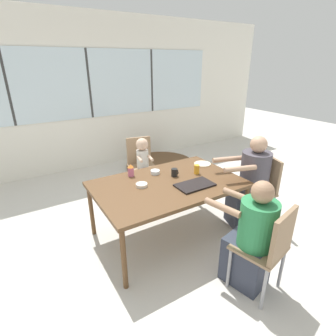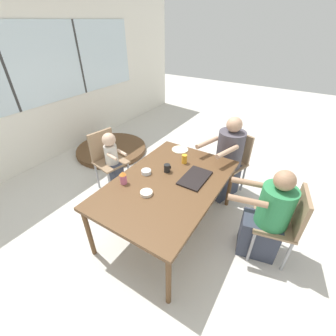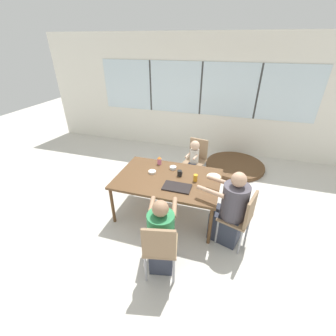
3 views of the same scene
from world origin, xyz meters
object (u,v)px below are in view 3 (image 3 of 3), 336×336
chair_for_woman_green_shirt (242,216)px  juice_glass (195,178)px  person_man_blue_shirt (161,238)px  sippy_cup (159,160)px  chair_for_man_blue_shirt (160,246)px  folded_table_stack (235,165)px  person_toddler (194,163)px  bowl_white_shallow (173,168)px  chair_for_toddler (197,156)px  person_woman_green_shirt (230,212)px  coffee_mug (180,173)px  bowl_cereal (152,172)px

chair_for_woman_green_shirt → juice_glass: chair_for_woman_green_shirt is taller
person_man_blue_shirt → sippy_cup: 1.55m
chair_for_man_blue_shirt → folded_table_stack: (0.77, 3.18, -0.49)m
person_man_blue_shirt → person_toddler: bearing=77.9°
bowl_white_shallow → chair_for_woman_green_shirt: bearing=-29.8°
chair_for_toddler → sippy_cup: bearing=68.8°
person_toddler → juice_glass: bearing=113.6°
chair_for_man_blue_shirt → bowl_white_shallow: (-0.27, 1.50, 0.19)m
chair_for_man_blue_shirt → chair_for_toddler: 2.41m
chair_for_toddler → person_man_blue_shirt: person_man_blue_shirt is taller
bowl_white_shallow → person_man_blue_shirt: bearing=-80.0°
person_toddler → folded_table_stack: person_toddler is taller
person_woman_green_shirt → person_toddler: person_woman_green_shirt is taller
person_woman_green_shirt → folded_table_stack: bearing=17.1°
chair_for_woman_green_shirt → coffee_mug: (-1.01, 0.49, 0.21)m
folded_table_stack → juice_glass: bearing=-107.4°
sippy_cup → bowl_white_shallow: sippy_cup is taller
chair_for_woman_green_shirt → person_woman_green_shirt: size_ratio=0.76×
person_man_blue_shirt → folded_table_stack: (0.81, 3.01, -0.44)m
person_man_blue_shirt → folded_table_stack: size_ratio=0.81×
chair_for_woman_green_shirt → coffee_mug: size_ratio=9.21×
bowl_white_shallow → folded_table_stack: size_ratio=0.08×
chair_for_toddler → bowl_white_shallow: 0.97m
bowl_cereal → folded_table_stack: 2.42m
coffee_mug → person_woman_green_shirt: bearing=-27.3°
chair_for_woman_green_shirt → bowl_white_shallow: 1.37m
chair_for_woman_green_shirt → person_toddler: person_toddler is taller
sippy_cup → person_toddler: bearing=53.6°
person_toddler → sippy_cup: person_toddler is taller
person_man_blue_shirt → juice_glass: bearing=66.7°
chair_for_woman_green_shirt → person_woman_green_shirt: 0.17m
chair_for_woman_green_shirt → sippy_cup: size_ratio=5.89×
coffee_mug → sippy_cup: bearing=147.8°
chair_for_woman_green_shirt → folded_table_stack: chair_for_woman_green_shirt is taller
chair_for_man_blue_shirt → person_man_blue_shirt: size_ratio=0.82×
chair_for_man_blue_shirt → juice_glass: chair_for_man_blue_shirt is taller
person_woman_green_shirt → coffee_mug: 0.98m
person_toddler → bowl_white_shallow: 0.84m
person_woman_green_shirt → person_toddler: 1.60m
coffee_mug → bowl_white_shallow: bearing=132.2°
person_man_blue_shirt → juice_glass: (0.20, 1.07, 0.27)m
bowl_white_shallow → person_woman_green_shirt: bearing=-31.5°
person_toddler → bowl_white_shallow: bearing=85.6°
chair_for_toddler → bowl_cereal: bearing=76.0°
person_toddler → coffee_mug: bearing=98.3°
chair_for_toddler → folded_table_stack: (0.80, 0.76, -0.49)m
person_woman_green_shirt → chair_for_toddler: bearing=44.4°
bowl_cereal → sippy_cup: bearing=86.8°
person_man_blue_shirt → bowl_cereal: bearing=102.9°
chair_for_toddler → sippy_cup: (-0.52, -0.82, 0.24)m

